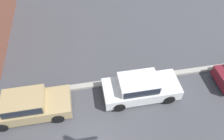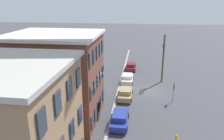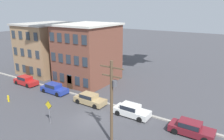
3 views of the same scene
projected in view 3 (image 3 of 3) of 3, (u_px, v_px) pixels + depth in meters
ground_plane at (92, 120)px, 25.24m from camera, size 200.00×200.00×0.00m
kerb_strip at (113, 105)px, 28.83m from camera, size 56.00×0.36×0.16m
apartment_corner at (49, 47)px, 43.39m from camera, size 8.87×11.21×9.61m
apartment_midblock at (88, 53)px, 37.22m from camera, size 8.80×9.78×9.95m
car_red at (26, 80)px, 36.51m from camera, size 4.40×1.92×1.43m
car_blue at (54, 88)px, 33.01m from camera, size 4.40×1.92×1.43m
car_tan at (90, 99)px, 29.18m from camera, size 4.40×1.92×1.43m
car_white at (131, 110)px, 25.95m from camera, size 4.40×1.92×1.43m
car_maroon at (191, 128)px, 22.09m from camera, size 4.40×1.92×1.43m
caution_sign at (49, 108)px, 23.87m from camera, size 1.06×0.08×2.78m
utility_pole at (112, 99)px, 19.73m from camera, size 2.40×0.44×8.08m
fire_hydrant at (8, 98)px, 29.90m from camera, size 0.24×0.34×0.96m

